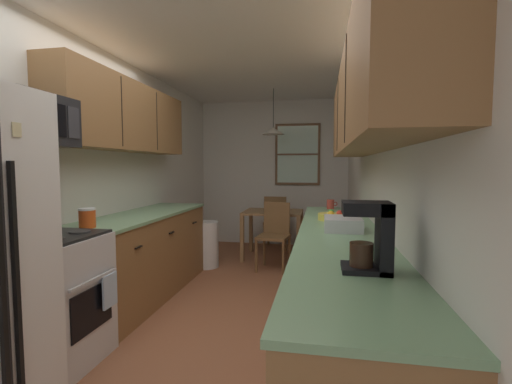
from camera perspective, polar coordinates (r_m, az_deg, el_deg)
name	(u,v)px	position (r m, az deg, el deg)	size (l,w,h in m)	color
ground_plane	(240,295)	(3.96, -2.61, -16.45)	(12.00, 12.00, 0.00)	#995B3D
wall_left	(123,177)	(4.23, -20.80, 2.29)	(0.10, 9.00, 2.55)	silver
wall_right	(373,178)	(3.64, 18.49, 2.10)	(0.10, 9.00, 2.55)	silver
wall_back	(273,173)	(6.31, 2.86, 3.07)	(4.40, 0.10, 2.55)	silver
ceiling_slab	(239,50)	(3.89, -2.74, 22.06)	(4.40, 9.00, 0.08)	white
stove_range	(51,299)	(2.93, -30.34, -14.73)	(0.66, 0.60, 1.10)	silver
microwave_over_range	(29,120)	(2.87, -32.98, 9.79)	(0.39, 0.56, 0.35)	black
counter_left	(145,255)	(3.99, -17.63, -9.68)	(0.64, 2.05, 0.90)	olive
upper_cabinets_left	(127,117)	(3.94, -20.28, 11.33)	(0.33, 2.13, 0.70)	olive
counter_right	(340,292)	(2.80, 13.54, -15.56)	(0.64, 3.38, 0.90)	olive
upper_cabinets_right	(365,104)	(2.64, 17.23, 13.56)	(0.33, 3.06, 0.66)	olive
dining_table	(273,219)	(5.36, 2.77, -4.43)	(0.87, 0.71, 0.72)	olive
dining_chair_near	(275,232)	(4.81, 3.06, -6.55)	(0.45, 0.45, 0.90)	brown
dining_chair_far	(276,220)	(5.92, 3.31, -4.53)	(0.42, 0.42, 0.90)	brown
pendant_light	(273,131)	(5.32, 2.82, 9.89)	(0.33, 0.33, 0.68)	black
back_window	(298,154)	(6.20, 6.76, 6.09)	(0.78, 0.05, 1.07)	brown
trash_bin	(207,244)	(4.95, -7.99, -8.42)	(0.32, 0.32, 0.64)	white
storage_canister	(87,218)	(3.14, -25.74, -3.81)	(0.13, 0.13, 0.16)	#D84C19
dish_towel	(110,290)	(2.83, -22.66, -14.54)	(0.02, 0.16, 0.24)	silver
coffee_maker	(373,235)	(1.73, 18.50, -6.70)	(0.22, 0.18, 0.33)	black
mug_by_coffeemaker	(331,204)	(4.17, 12.03, -1.96)	(0.12, 0.09, 0.11)	#BF3F33
fruit_bowl	(333,216)	(3.31, 12.39, -3.85)	(0.27, 0.27, 0.09)	#E5D14C
dish_rack	(343,224)	(2.80, 13.93, -5.03)	(0.28, 0.34, 0.10)	silver
table_serving_bowl	(273,210)	(5.25, 2.75, -2.88)	(0.17, 0.17, 0.06)	#4C7299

